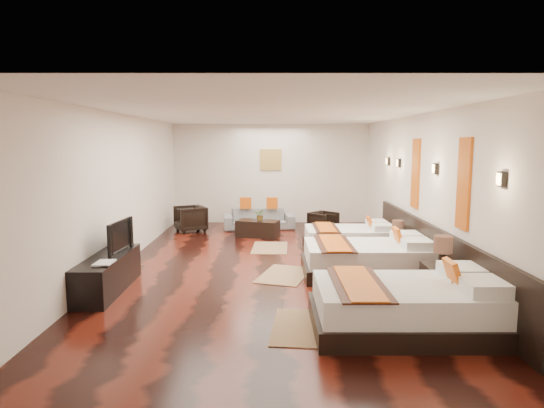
{
  "coord_description": "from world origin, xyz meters",
  "views": [
    {
      "loc": [
        0.02,
        -8.39,
        2.27
      ],
      "look_at": [
        0.03,
        0.46,
        1.1
      ],
      "focal_mm": 30.56,
      "sensor_mm": 36.0,
      "label": 1
    }
  ],
  "objects_px": {
    "bed_far": "(350,238)",
    "sofa": "(259,219)",
    "nightstand_a": "(441,279)",
    "nightstand_b": "(397,247)",
    "armchair_right": "(323,223)",
    "tv": "(115,236)",
    "armchair_left": "(190,219)",
    "bed_mid": "(369,259)",
    "book": "(95,263)",
    "figurine": "(123,235)",
    "coffee_table": "(258,228)",
    "tv_console": "(108,274)",
    "bed_near": "(409,306)",
    "table_plant": "(260,215)"
  },
  "relations": [
    {
      "from": "tv_console",
      "to": "armchair_left",
      "type": "height_order",
      "value": "armchair_left"
    },
    {
      "from": "nightstand_a",
      "to": "coffee_table",
      "type": "height_order",
      "value": "nightstand_a"
    },
    {
      "from": "sofa",
      "to": "coffee_table",
      "type": "bearing_deg",
      "value": -96.82
    },
    {
      "from": "nightstand_b",
      "to": "sofa",
      "type": "relative_size",
      "value": 0.43
    },
    {
      "from": "bed_mid",
      "to": "tv_console",
      "type": "bearing_deg",
      "value": -168.34
    },
    {
      "from": "bed_far",
      "to": "tv_console",
      "type": "height_order",
      "value": "bed_far"
    },
    {
      "from": "nightstand_b",
      "to": "tv_console",
      "type": "relative_size",
      "value": 0.44
    },
    {
      "from": "bed_near",
      "to": "armchair_left",
      "type": "distance_m",
      "value": 7.37
    },
    {
      "from": "armchair_right",
      "to": "nightstand_a",
      "type": "bearing_deg",
      "value": -123.43
    },
    {
      "from": "tv",
      "to": "armchair_right",
      "type": "height_order",
      "value": "tv"
    },
    {
      "from": "bed_far",
      "to": "figurine",
      "type": "distance_m",
      "value": 4.68
    },
    {
      "from": "coffee_table",
      "to": "figurine",
      "type": "bearing_deg",
      "value": -122.63
    },
    {
      "from": "coffee_table",
      "to": "tv",
      "type": "bearing_deg",
      "value": -118.6
    },
    {
      "from": "nightstand_b",
      "to": "tv_console",
      "type": "bearing_deg",
      "value": -159.8
    },
    {
      "from": "nightstand_b",
      "to": "armchair_right",
      "type": "bearing_deg",
      "value": 112.04
    },
    {
      "from": "nightstand_a",
      "to": "nightstand_b",
      "type": "height_order",
      "value": "nightstand_a"
    },
    {
      "from": "armchair_right",
      "to": "coffee_table",
      "type": "distance_m",
      "value": 1.69
    },
    {
      "from": "bed_far",
      "to": "sofa",
      "type": "xyz_separation_m",
      "value": [
        -2.01,
        2.43,
        0.02
      ]
    },
    {
      "from": "bed_mid",
      "to": "armchair_left",
      "type": "distance_m",
      "value": 5.48
    },
    {
      "from": "tv",
      "to": "nightstand_a",
      "type": "bearing_deg",
      "value": -93.76
    },
    {
      "from": "bed_near",
      "to": "nightstand_a",
      "type": "xyz_separation_m",
      "value": [
        0.75,
        0.97,
        0.04
      ]
    },
    {
      "from": "armchair_left",
      "to": "armchair_right",
      "type": "distance_m",
      "value": 3.41
    },
    {
      "from": "table_plant",
      "to": "nightstand_a",
      "type": "bearing_deg",
      "value": -59.97
    },
    {
      "from": "figurine",
      "to": "armchair_left",
      "type": "distance_m",
      "value": 4.12
    },
    {
      "from": "table_plant",
      "to": "bed_mid",
      "type": "bearing_deg",
      "value": -59.27
    },
    {
      "from": "bed_mid",
      "to": "table_plant",
      "type": "height_order",
      "value": "bed_mid"
    },
    {
      "from": "armchair_left",
      "to": "tv",
      "type": "bearing_deg",
      "value": -31.95
    },
    {
      "from": "tv_console",
      "to": "table_plant",
      "type": "relative_size",
      "value": 6.26
    },
    {
      "from": "nightstand_b",
      "to": "armchair_left",
      "type": "distance_m",
      "value": 5.43
    },
    {
      "from": "bed_far",
      "to": "armchair_right",
      "type": "distance_m",
      "value": 1.82
    },
    {
      "from": "bed_near",
      "to": "book",
      "type": "relative_size",
      "value": 6.73
    },
    {
      "from": "bed_far",
      "to": "tv",
      "type": "height_order",
      "value": "tv"
    },
    {
      "from": "armchair_right",
      "to": "coffee_table",
      "type": "relative_size",
      "value": 0.61
    },
    {
      "from": "bed_far",
      "to": "sofa",
      "type": "height_order",
      "value": "bed_far"
    },
    {
      "from": "bed_near",
      "to": "table_plant",
      "type": "height_order",
      "value": "bed_near"
    },
    {
      "from": "nightstand_a",
      "to": "armchair_left",
      "type": "height_order",
      "value": "nightstand_a"
    },
    {
      "from": "bed_mid",
      "to": "bed_far",
      "type": "distance_m",
      "value": 1.92
    },
    {
      "from": "bed_near",
      "to": "figurine",
      "type": "height_order",
      "value": "figurine"
    },
    {
      "from": "nightstand_b",
      "to": "armchair_left",
      "type": "bearing_deg",
      "value": 146.23
    },
    {
      "from": "bed_mid",
      "to": "nightstand_a",
      "type": "height_order",
      "value": "nightstand_a"
    },
    {
      "from": "sofa",
      "to": "coffee_table",
      "type": "relative_size",
      "value": 1.85
    },
    {
      "from": "coffee_table",
      "to": "nightstand_a",
      "type": "bearing_deg",
      "value": -59.54
    },
    {
      "from": "sofa",
      "to": "bed_near",
      "type": "bearing_deg",
      "value": -80.13
    },
    {
      "from": "book",
      "to": "armchair_left",
      "type": "height_order",
      "value": "armchair_left"
    },
    {
      "from": "bed_near",
      "to": "nightstand_a",
      "type": "height_order",
      "value": "nightstand_a"
    },
    {
      "from": "bed_far",
      "to": "table_plant",
      "type": "distance_m",
      "value": 2.39
    },
    {
      "from": "nightstand_a",
      "to": "armchair_right",
      "type": "height_order",
      "value": "nightstand_a"
    },
    {
      "from": "book",
      "to": "armchair_left",
      "type": "bearing_deg",
      "value": 85.39
    },
    {
      "from": "coffee_table",
      "to": "tv_console",
      "type": "bearing_deg",
      "value": -117.64
    },
    {
      "from": "book",
      "to": "figurine",
      "type": "bearing_deg",
      "value": 90.0
    }
  ]
}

